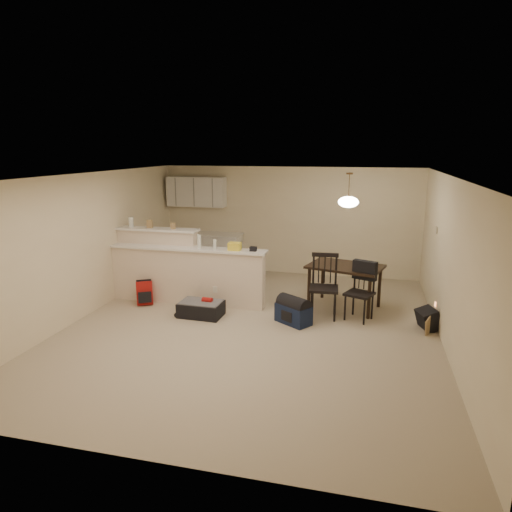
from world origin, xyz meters
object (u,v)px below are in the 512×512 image
(dining_table, at_px, (345,271))
(navy_duffel, at_px, (293,314))
(pendant_lamp, at_px, (348,201))
(black_daypack, at_px, (428,319))
(dining_chair_near, at_px, (324,287))
(red_backpack, at_px, (144,293))
(suitcase, at_px, (201,309))
(dining_chair_far, at_px, (359,292))

(dining_table, distance_m, navy_duffel, 1.39)
(dining_table, distance_m, pendant_lamp, 1.28)
(black_daypack, bearing_deg, pendant_lamp, 43.92)
(dining_chair_near, bearing_deg, pendant_lamp, 57.25)
(red_backpack, xyz_separation_m, navy_duffel, (2.92, -0.28, -0.06))
(dining_table, height_order, red_backpack, dining_table)
(pendant_lamp, height_order, suitcase, pendant_lamp)
(pendant_lamp, relative_size, dining_chair_near, 0.55)
(pendant_lamp, relative_size, suitcase, 0.82)
(dining_chair_near, bearing_deg, dining_table, 57.25)
(dining_table, xyz_separation_m, suitcase, (-2.44, -1.06, -0.59))
(dining_table, distance_m, red_backpack, 3.81)
(pendant_lamp, xyz_separation_m, suitcase, (-2.44, -1.06, -1.86))
(dining_chair_far, height_order, suitcase, dining_chair_far)
(dining_table, xyz_separation_m, dining_chair_near, (-0.33, -0.60, -0.15))
(dining_chair_near, bearing_deg, suitcase, -171.85)
(dining_table, bearing_deg, pendant_lamp, -164.44)
(dining_table, xyz_separation_m, pendant_lamp, (-0.00, 0.00, 1.28))
(suitcase, bearing_deg, dining_table, 25.58)
(dining_chair_near, height_order, navy_duffel, dining_chair_near)
(suitcase, xyz_separation_m, red_backpack, (-1.27, 0.34, 0.10))
(suitcase, relative_size, red_backpack, 1.70)
(dining_chair_near, distance_m, suitcase, 2.21)
(black_daypack, bearing_deg, suitcase, 75.96)
(dining_chair_near, bearing_deg, navy_duffel, -142.91)
(red_backpack, relative_size, navy_duffel, 0.74)
(dining_table, height_order, dining_chair_far, dining_chair_far)
(dining_chair_far, bearing_deg, dining_chair_near, -155.07)
(suitcase, height_order, navy_duffel, navy_duffel)
(dining_table, distance_m, black_daypack, 1.68)
(dining_table, bearing_deg, dining_chair_far, -48.31)
(dining_table, xyz_separation_m, dining_chair_far, (0.28, -0.57, -0.21))
(pendant_lamp, relative_size, black_daypack, 1.65)
(pendant_lamp, xyz_separation_m, navy_duffel, (-0.79, -1.00, -1.83))
(navy_duffel, height_order, black_daypack, black_daypack)
(dining_table, bearing_deg, black_daypack, -11.46)
(red_backpack, bearing_deg, pendant_lamp, -18.50)
(dining_chair_near, height_order, black_daypack, dining_chair_near)
(dining_chair_far, distance_m, black_daypack, 1.19)
(suitcase, height_order, black_daypack, black_daypack)
(dining_table, relative_size, navy_duffel, 2.48)
(pendant_lamp, height_order, navy_duffel, pendant_lamp)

